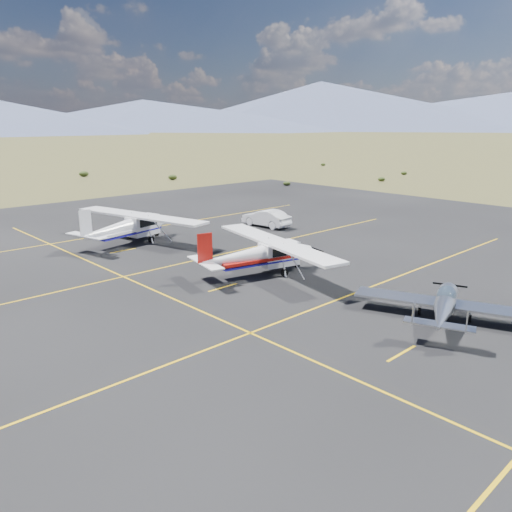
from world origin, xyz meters
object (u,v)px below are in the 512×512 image
aircraft_cessna (260,254)px  aircraft_plain (128,226)px  aircraft_low_wing (445,304)px  sedan (266,218)px

aircraft_cessna → aircraft_plain: size_ratio=0.95×
aircraft_low_wing → sedan: (8.95, 20.67, -0.12)m
sedan → aircraft_cessna: bearing=39.6°
aircraft_low_wing → aircraft_cessna: size_ratio=0.71×
aircraft_plain → sedan: aircraft_plain is taller
aircraft_low_wing → aircraft_plain: (-2.84, 23.16, 0.50)m
sedan → aircraft_plain: bearing=-16.5°
aircraft_low_wing → aircraft_cessna: 11.00m
aircraft_cessna → sedan: size_ratio=2.56×
aircraft_cessna → aircraft_plain: (-1.75, 12.22, 0.07)m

